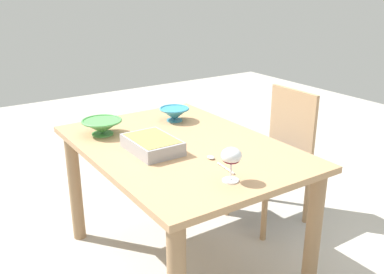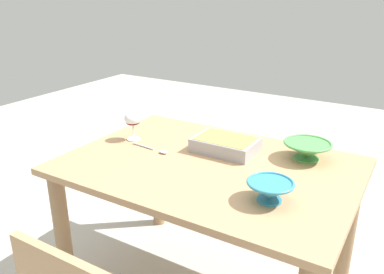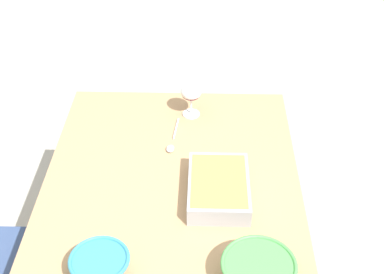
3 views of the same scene
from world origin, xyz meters
The scene contains 6 objects.
dining_table centered at (0.00, 0.00, 0.60)m, with size 1.30×0.91×0.72m.
wine_glass centered at (0.48, -0.06, 0.83)m, with size 0.09×0.09×0.15m.
casserole_dish centered at (0.00, -0.17, 0.76)m, with size 0.30×0.21×0.07m.
mixing_bowl centered at (-0.37, -0.27, 0.77)m, with size 0.22×0.22×0.08m.
small_bowl centered at (-0.36, 0.18, 0.77)m, with size 0.18×0.18×0.08m.
serving_spoon centered at (0.28, 0.01, 0.73)m, with size 0.22×0.04×0.01m.
Camera 2 is at (-0.78, 1.44, 1.47)m, focal length 37.00 mm.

